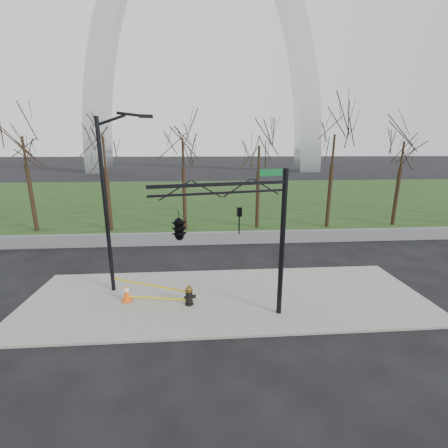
{
  "coord_description": "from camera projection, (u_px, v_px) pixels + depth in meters",
  "views": [
    {
      "loc": [
        -1.02,
        -12.31,
        6.69
      ],
      "look_at": [
        0.02,
        2.0,
        3.02
      ],
      "focal_mm": 23.72,
      "sensor_mm": 36.0,
      "label": 1
    }
  ],
  "objects": [
    {
      "name": "gateway_arch",
      "position": [
        204.0,
        48.0,
        78.02
      ],
      "size": [
        66.0,
        6.0,
        65.0
      ],
      "primitive_type": null,
      "color": "#BBBDC2",
      "rests_on": "ground"
    },
    {
      "name": "fire_hydrant",
      "position": [
        189.0,
        296.0,
        12.78
      ],
      "size": [
        0.55,
        0.36,
        0.9
      ],
      "rotation": [
        0.0,
        0.0,
        -0.02
      ],
      "color": "black",
      "rests_on": "sidewalk"
    },
    {
      "name": "caution_tape",
      "position": [
        152.0,
        290.0,
        13.23
      ],
      "size": [
        3.69,
        1.66,
        0.45
      ],
      "color": "#DAC60B",
      "rests_on": "ground"
    },
    {
      "name": "sidewalk",
      "position": [
        227.0,
        297.0,
        13.61
      ],
      "size": [
        18.0,
        6.0,
        0.1
      ],
      "primitive_type": "cube",
      "color": "slate",
      "rests_on": "ground"
    },
    {
      "name": "traffic_cone",
      "position": [
        126.0,
        293.0,
        13.08
      ],
      "size": [
        0.41,
        0.41,
        0.77
      ],
      "rotation": [
        0.0,
        0.0,
        0.05
      ],
      "color": "#F0560C",
      "rests_on": "sidewalk"
    },
    {
      "name": "guardrail",
      "position": [
        218.0,
        238.0,
        21.24
      ],
      "size": [
        60.0,
        0.3,
        0.9
      ],
      "primitive_type": "cube",
      "color": "#59595B",
      "rests_on": "ground"
    },
    {
      "name": "traffic_signal_mast",
      "position": [
        201.0,
        224.0,
        10.26
      ],
      "size": [
        4.96,
        2.54,
        6.0
      ],
      "rotation": [
        0.0,
        0.0,
        0.25
      ],
      "color": "black",
      "rests_on": "ground"
    },
    {
      "name": "ground",
      "position": [
        227.0,
        298.0,
        13.62
      ],
      "size": [
        500.0,
        500.0,
        0.0
      ],
      "primitive_type": "plane",
      "color": "black",
      "rests_on": "ground"
    },
    {
      "name": "street_light",
      "position": [
        110.0,
        195.0,
        13.15
      ],
      "size": [
        2.35,
        0.77,
        8.21
      ],
      "rotation": [
        0.0,
        0.0,
        0.25
      ],
      "color": "black",
      "rests_on": "ground"
    },
    {
      "name": "tree_row",
      "position": [
        259.0,
        178.0,
        24.41
      ],
      "size": [
        53.26,
        4.0,
        8.57
      ],
      "color": "black",
      "rests_on": "ground"
    },
    {
      "name": "grass_strip",
      "position": [
        210.0,
        196.0,
        42.6
      ],
      "size": [
        120.0,
        40.0,
        0.06
      ],
      "primitive_type": "cube",
      "color": "black",
      "rests_on": "ground"
    }
  ]
}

